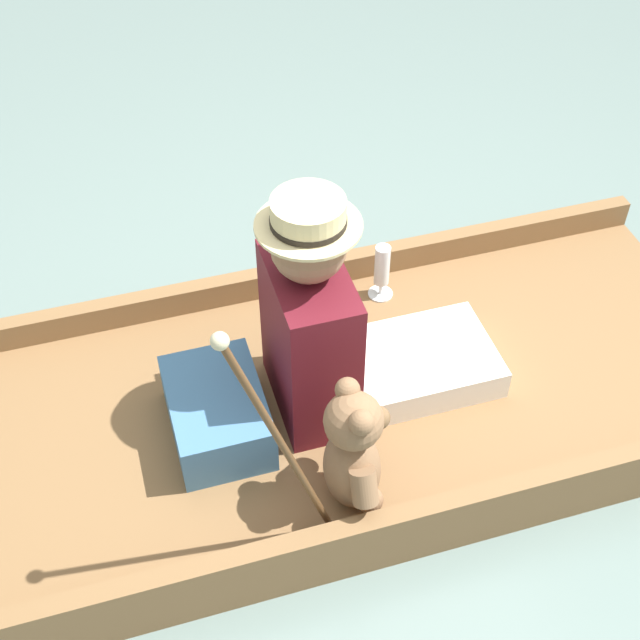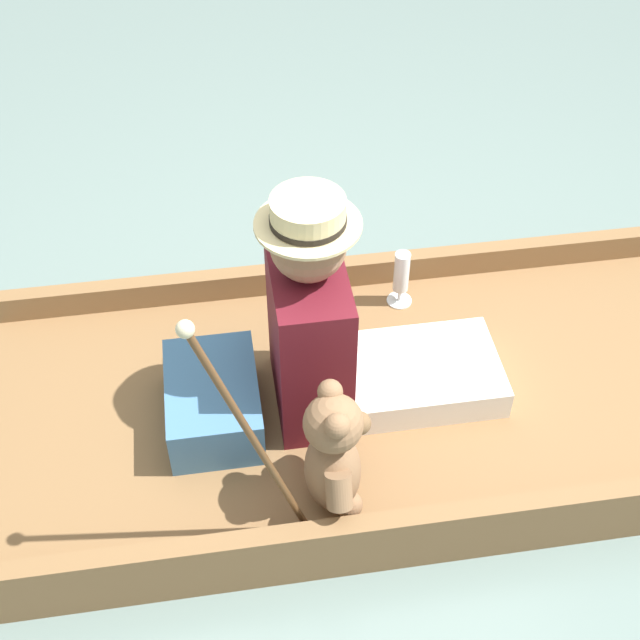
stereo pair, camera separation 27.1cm
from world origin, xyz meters
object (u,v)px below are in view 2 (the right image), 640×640
Objects in this scene: seated_person at (338,332)px; teddy_bear at (334,455)px; wine_glass at (401,275)px; walking_cane at (244,424)px.

seated_person is 0.42m from teddy_bear.
seated_person is 0.54m from wine_glass.
walking_cane reaches higher than wine_glass.
walking_cane is (0.91, -0.63, 0.39)m from wine_glass.
seated_person is 1.77× the size of teddy_bear.
wine_glass is 1.17m from walking_cane.
walking_cane is (0.49, -0.32, 0.22)m from seated_person.
seated_person is at bearing 169.30° from teddy_bear.
teddy_bear reaches higher than wine_glass.
wine_glass is at bearing 154.93° from seated_person.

